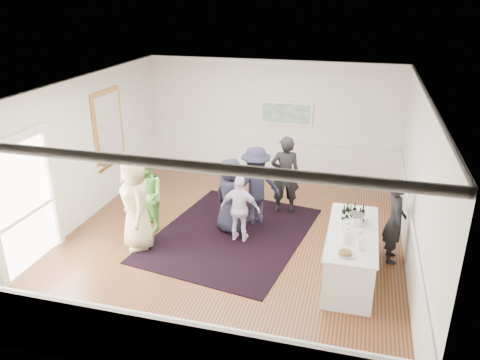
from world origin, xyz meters
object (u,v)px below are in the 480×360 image
(guest_green, at_px, (147,195))
(serving_table, at_px, (351,254))
(nut_bowl, at_px, (345,254))
(guest_tan, at_px, (136,203))
(guest_dark_a, at_px, (256,186))
(guest_lilac, at_px, (240,209))
(guest_navy, at_px, (231,196))
(ice_bucket, at_px, (356,220))
(bartender, at_px, (395,221))
(guest_dark_b, at_px, (285,175))

(guest_green, bearing_deg, serving_table, 32.70)
(guest_green, distance_m, nut_bowl, 4.52)
(guest_tan, distance_m, guest_dark_a, 2.64)
(serving_table, relative_size, guest_lilac, 1.59)
(guest_lilac, xyz_separation_m, guest_navy, (-0.30, 0.35, 0.11))
(guest_green, distance_m, ice_bucket, 4.39)
(serving_table, xyz_separation_m, nut_bowl, (-0.08, -0.86, 0.50))
(bartender, bearing_deg, nut_bowl, 149.09)
(guest_tan, distance_m, guest_lilac, 2.10)
(bartender, relative_size, guest_dark_a, 0.93)
(guest_tan, height_order, guest_navy, guest_tan)
(serving_table, height_order, guest_lilac, guest_lilac)
(bartender, height_order, nut_bowl, bartender)
(ice_bucket, bearing_deg, guest_lilac, 166.58)
(guest_dark_b, xyz_separation_m, ice_bucket, (1.66, -2.15, 0.11))
(bartender, height_order, guest_green, bartender)
(ice_bucket, bearing_deg, serving_table, -97.37)
(bartender, xyz_separation_m, guest_lilac, (-3.03, -0.03, -0.11))
(guest_tan, bearing_deg, guest_dark_b, 93.36)
(guest_dark_b, relative_size, ice_bucket, 7.15)
(guest_tan, bearing_deg, guest_navy, 85.46)
(bartender, height_order, guest_navy, bartender)
(guest_green, distance_m, guest_navy, 1.79)
(serving_table, distance_m, bartender, 1.17)
(serving_table, distance_m, ice_bucket, 0.62)
(serving_table, height_order, bartender, bartender)
(nut_bowl, bearing_deg, guest_navy, 141.36)
(guest_dark_b, height_order, guest_navy, guest_dark_b)
(serving_table, xyz_separation_m, guest_dark_a, (-2.16, 1.65, 0.43))
(serving_table, height_order, ice_bucket, ice_bucket)
(guest_green, height_order, nut_bowl, guest_green)
(guest_dark_b, distance_m, ice_bucket, 2.71)
(bartender, relative_size, guest_green, 1.01)
(bartender, distance_m, guest_green, 5.08)
(guest_green, bearing_deg, nut_bowl, 21.73)
(serving_table, distance_m, nut_bowl, 1.00)
(guest_green, relative_size, guest_navy, 1.00)
(guest_lilac, distance_m, guest_dark_a, 0.89)
(guest_dark_b, xyz_separation_m, guest_navy, (-0.95, -1.25, -0.10))
(guest_green, relative_size, nut_bowl, 6.30)
(guest_green, bearing_deg, ice_bucket, 35.80)
(guest_dark_b, bearing_deg, serving_table, 108.32)
(guest_navy, relative_size, ice_bucket, 6.38)
(guest_tan, bearing_deg, serving_table, 50.67)
(guest_tan, bearing_deg, guest_dark_a, 89.48)
(serving_table, bearing_deg, guest_dark_a, 142.52)
(guest_dark_a, bearing_deg, guest_dark_b, -155.80)
(guest_dark_b, relative_size, guest_navy, 1.12)
(bartender, height_order, ice_bucket, bartender)
(guest_green, xyz_separation_m, guest_navy, (1.74, 0.41, 0.00))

